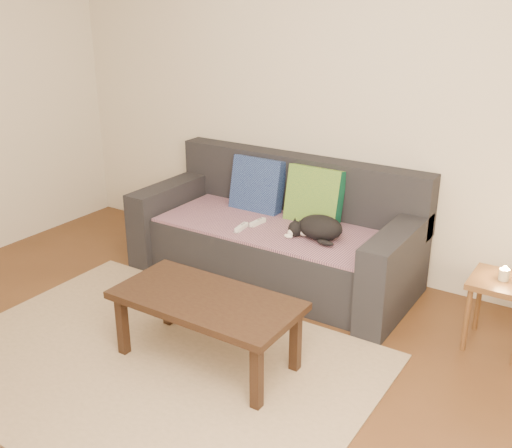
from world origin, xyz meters
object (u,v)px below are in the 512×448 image
wii_remote_a (258,222)px  coffee_table (206,306)px  wii_remote_b (241,227)px  side_table (501,292)px  sofa (277,238)px  cat (318,228)px

wii_remote_a → coffee_table: size_ratio=0.14×
wii_remote_b → side_table: 1.77m
side_table → coffee_table: 1.75m
side_table → coffee_table: side_table is taller
wii_remote_a → side_table: (1.72, -0.01, -0.08)m
sofa → wii_remote_a: bearing=-125.1°
cat → wii_remote_b: (-0.54, -0.14, -0.07)m
cat → side_table: 1.23m
wii_remote_b → coffee_table: wii_remote_b is taller
coffee_table → wii_remote_b: bearing=112.7°
wii_remote_a → coffee_table: bearing=-155.4°
wii_remote_a → coffee_table: wii_remote_a is taller
wii_remote_b → coffee_table: size_ratio=0.14×
cat → sofa: bearing=177.8°
sofa → side_table: sofa is taller
sofa → side_table: bearing=-4.7°
wii_remote_b → coffee_table: bearing=-163.9°
wii_remote_a → wii_remote_b: (-0.05, -0.15, 0.00)m
sofa → side_table: (1.63, -0.14, 0.06)m
sofa → wii_remote_a: size_ratio=14.00×
sofa → wii_remote_b: 0.34m
cat → wii_remote_a: cat is taller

